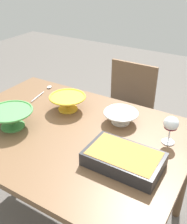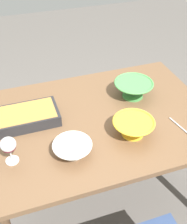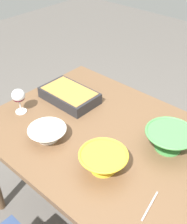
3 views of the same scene
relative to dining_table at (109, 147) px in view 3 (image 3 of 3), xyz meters
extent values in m
plane|color=#5B5651|center=(0.00, 0.00, -0.67)|extent=(8.00, 8.00, 0.00)
cube|color=brown|center=(0.00, 0.00, 0.06)|extent=(1.35, 0.96, 0.03)
cylinder|color=brown|center=(0.62, -0.42, -0.31)|extent=(0.05, 0.05, 0.72)
cylinder|color=white|center=(0.53, 0.18, 0.08)|extent=(0.07, 0.07, 0.01)
cylinder|color=white|center=(0.53, 0.18, 0.12)|extent=(0.01, 0.01, 0.08)
ellipsoid|color=white|center=(0.53, 0.18, 0.20)|extent=(0.08, 0.08, 0.07)
ellipsoid|color=#4C0A19|center=(0.53, 0.18, 0.18)|extent=(0.07, 0.07, 0.03)
cube|color=#262628|center=(0.41, -0.10, 0.11)|extent=(0.35, 0.22, 0.07)
cube|color=#B27A38|center=(0.41, -0.10, 0.14)|extent=(0.31, 0.19, 0.02)
cylinder|color=#4C994C|center=(-0.27, -0.13, 0.08)|extent=(0.13, 0.13, 0.01)
cone|color=#4C994C|center=(-0.27, -0.13, 0.13)|extent=(0.24, 0.24, 0.09)
torus|color=#4C994C|center=(-0.27, -0.13, 0.18)|extent=(0.25, 0.25, 0.01)
cylinder|color=yellow|center=(-0.12, 0.20, 0.08)|extent=(0.12, 0.12, 0.01)
cone|color=yellow|center=(-0.12, 0.20, 0.13)|extent=(0.22, 0.22, 0.08)
torus|color=yellow|center=(-0.12, 0.20, 0.17)|extent=(0.23, 0.23, 0.01)
cylinder|color=white|center=(0.23, 0.23, 0.08)|extent=(0.11, 0.11, 0.01)
cone|color=white|center=(0.23, 0.23, 0.12)|extent=(0.19, 0.19, 0.06)
torus|color=white|center=(0.23, 0.23, 0.14)|extent=(0.20, 0.20, 0.01)
cylinder|color=silver|center=(-0.40, 0.23, 0.08)|extent=(0.04, 0.16, 0.01)
camera|label=1|loc=(0.78, -0.98, 0.92)|focal=42.86mm
camera|label=2|loc=(0.45, 1.20, 1.16)|focal=45.24mm
camera|label=3|loc=(-0.72, 0.92, 1.10)|focal=46.73mm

